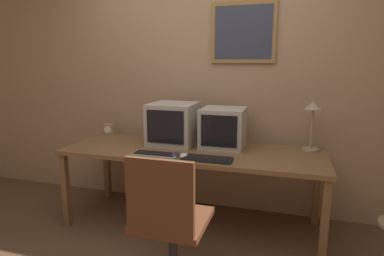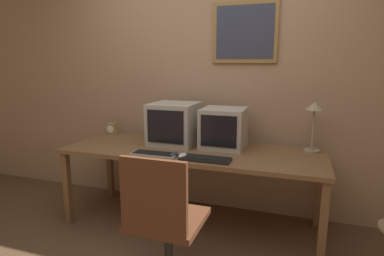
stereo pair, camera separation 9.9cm
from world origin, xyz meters
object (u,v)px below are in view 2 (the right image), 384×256
Objects in this scene: mouse_near_keyboard at (183,156)px; monitor_left at (174,124)px; mouse_far_corner at (174,155)px; keyboard_side at (205,159)px; desk_lamp at (314,115)px; office_chair at (164,233)px; monitor_right at (224,128)px; keyboard_main at (154,154)px; desk_clock at (112,129)px.

monitor_left is at bearing 119.80° from mouse_near_keyboard.
keyboard_side is at bearing -1.25° from mouse_far_corner.
mouse_near_keyboard is at bearing -150.78° from desk_lamp.
mouse_far_corner is at bearing 106.29° from office_chair.
desk_lamp is (1.06, 0.54, 0.30)m from mouse_far_corner.
monitor_right reaches higher than mouse_far_corner.
desk_lamp reaches higher than keyboard_side.
keyboard_main is 0.90× the size of desk_lamp.
office_chair is (0.11, -0.62, -0.33)m from mouse_near_keyboard.
keyboard_main is at bearing -136.20° from monitor_right.
mouse_near_keyboard is (0.24, 0.01, 0.01)m from keyboard_main.
monitor_left is 0.45× the size of office_chair.
desk_clock is at bearing 150.15° from mouse_near_keyboard.
desk_clock reaches higher than mouse_far_corner.
desk_clock is (-0.80, 0.17, -0.14)m from monitor_left.
desk_lamp reaches higher than desk_clock.
keyboard_side is (-0.04, -0.44, -0.17)m from monitor_right.
monitor_right is 0.90× the size of desk_lamp.
mouse_far_corner reaches higher than keyboard_side.
mouse_far_corner is (-0.08, 0.01, -0.00)m from mouse_near_keyboard.
monitor_left is 0.83m from desk_clock.
keyboard_main is at bearing -155.42° from desk_lamp.
monitor_left is 3.65× the size of desk_clock.
keyboard_main is 1.39m from desk_lamp.
monitor_right is 0.47m from keyboard_side.
keyboard_main is at bearing -173.22° from mouse_far_corner.
office_chair is (0.35, -0.61, -0.32)m from keyboard_main.
keyboard_side is at bearing 1.85° from keyboard_main.
keyboard_side is 1.02m from desk_lamp.
monitor_right is 1.28m from desk_clock.
desk_clock is (-0.79, 0.61, 0.05)m from keyboard_main.
keyboard_side is 0.71m from office_chair.
keyboard_side is 3.44× the size of mouse_far_corner.
monitor_left is 0.63m from keyboard_side.
office_chair is at bearing -97.60° from keyboard_side.
desk_lamp is (1.23, 0.56, 0.31)m from keyboard_main.
desk_clock is at bearing 173.11° from monitor_right.
monitor_right reaches higher than desk_clock.
monitor_left is at bearing -177.45° from monitor_right.
desk_clock is (-1.04, 0.60, 0.04)m from mouse_near_keyboard.
keyboard_main is 3.30× the size of desk_clock.
desk_lamp reaches higher than mouse_far_corner.
keyboard_side is at bearing 82.40° from office_chair.
monitor_left is at bearing -12.33° from desk_clock.
monitor_left is 0.99× the size of desk_lamp.
desk_clock is (-1.23, 0.59, 0.05)m from keyboard_side.
monitor_left is 3.94× the size of mouse_near_keyboard.
monitor_right reaches higher than keyboard_main.
mouse_near_keyboard is 0.71m from office_chair.
desk_clock reaches higher than keyboard_main.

